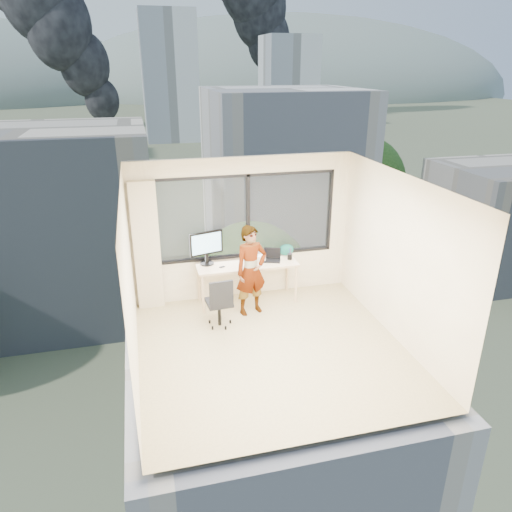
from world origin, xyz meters
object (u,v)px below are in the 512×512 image
object	(u,v)px
chair	(219,301)
monitor	(206,248)
person	(251,270)
laptop	(272,256)
game_console	(257,256)
handbag	(286,250)
desk	(247,282)

from	to	relation	value
chair	monitor	bearing A→B (deg)	89.23
person	laptop	distance (m)	0.65
game_console	laptop	distance (m)	0.31
monitor	handbag	world-z (taller)	monitor
person	monitor	xyz separation A→B (m)	(-0.67, 0.57, 0.26)
chair	laptop	distance (m)	1.39
game_console	desk	bearing A→B (deg)	-122.44
desk	monitor	bearing A→B (deg)	168.41
desk	chair	world-z (taller)	chair
game_console	laptop	bearing A→B (deg)	-21.49
desk	laptop	distance (m)	0.66
desk	laptop	xyz separation A→B (m)	(0.46, -0.00, 0.47)
person	game_console	distance (m)	0.67
desk	handbag	world-z (taller)	handbag
handbag	game_console	bearing A→B (deg)	170.09
desk	monitor	xyz separation A→B (m)	(-0.70, 0.14, 0.68)
monitor	laptop	xyz separation A→B (m)	(1.16, -0.15, -0.21)
chair	game_console	world-z (taller)	chair
person	game_console	bearing A→B (deg)	51.76
desk	person	world-z (taller)	person
monitor	laptop	world-z (taller)	monitor
monitor	handbag	size ratio (longest dim) A/B	2.21
desk	game_console	size ratio (longest dim) A/B	5.21
desk	laptop	size ratio (longest dim) A/B	5.55
desk	handbag	distance (m)	0.96
person	game_console	size ratio (longest dim) A/B	4.61
handbag	monitor	bearing A→B (deg)	170.57
chair	handbag	size ratio (longest dim) A/B	3.22
monitor	game_console	distance (m)	0.96
laptop	handbag	xyz separation A→B (m)	(0.34, 0.21, 0.01)
desk	person	distance (m)	0.60
handbag	desk	bearing A→B (deg)	-177.31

